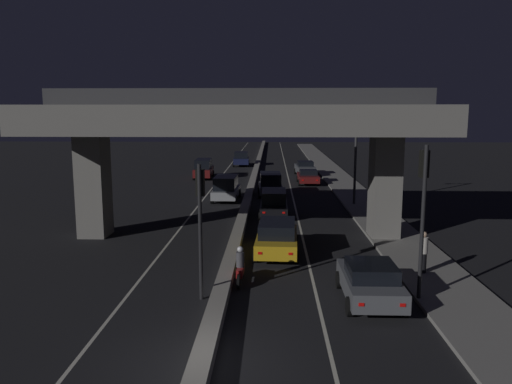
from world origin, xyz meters
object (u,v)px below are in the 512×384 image
car_grey_lead (370,281)px  car_grey_fourth (270,184)px  traffic_light_left_of_median (200,208)px  car_silver_lead_oncoming (226,188)px  car_dark_red_fifth (308,177)px  traffic_light_right_of_median (423,196)px  street_lamp (351,147)px  car_dark_blue_third_oncoming (241,159)px  car_black_third (274,202)px  car_dark_red_second_oncoming (204,168)px  car_taxi_yellow_second (277,237)px  motorcycle_red_filtering_near (240,268)px  pedestrian_on_sidewalk (423,252)px  car_grey_sixth (305,168)px

car_grey_lead → car_grey_fourth: car_grey_fourth is taller
traffic_light_left_of_median → car_silver_lead_oncoming: bearing=92.7°
car_grey_fourth → car_dark_red_fifth: size_ratio=0.97×
traffic_light_right_of_median → street_lamp: street_lamp is taller
car_grey_lead → car_grey_fourth: 23.10m
car_dark_blue_third_oncoming → car_black_third: bearing=5.0°
traffic_light_right_of_median → car_black_third: 15.83m
car_silver_lead_oncoming → car_dark_red_second_oncoming: 13.32m
car_dark_red_fifth → car_dark_red_second_oncoming: bearing=70.0°
car_taxi_yellow_second → car_grey_fourth: (-0.38, 16.81, 0.15)m
motorcycle_red_filtering_near → pedestrian_on_sidewalk: (7.49, 1.15, 0.38)m
car_grey_lead → car_dark_blue_third_oncoming: (-7.39, 45.03, 0.14)m
car_black_third → car_dark_red_fifth: car_black_third is taller
street_lamp → car_grey_lead: (-2.09, -18.57, -3.45)m
traffic_light_right_of_median → car_grey_fourth: size_ratio=1.38×
traffic_light_right_of_median → car_taxi_yellow_second: (-5.01, 5.85, -2.99)m
car_grey_sixth → car_silver_lead_oncoming: (-7.00, -15.12, 0.20)m
street_lamp → traffic_light_right_of_median: bearing=-91.0°
car_silver_lead_oncoming → pedestrian_on_sidewalk: (9.76, -17.46, 0.02)m
car_grey_sixth → traffic_light_left_of_median: bearing=167.5°
traffic_light_left_of_median → car_taxi_yellow_second: bearing=64.5°
car_silver_lead_oncoming → car_grey_fourth: bearing=126.6°
traffic_light_left_of_median → car_taxi_yellow_second: 6.96m
traffic_light_left_of_median → car_dark_red_fifth: bearing=78.6°
car_silver_lead_oncoming → pedestrian_on_sidewalk: size_ratio=2.54×
pedestrian_on_sidewalk → car_grey_lead: bearing=-132.9°
car_grey_fourth → car_grey_sixth: bearing=-18.2°
street_lamp → motorcycle_red_filtering_near: (-6.84, -16.76, -3.59)m
street_lamp → car_grey_fourth: (-5.72, 4.25, -3.25)m
traffic_light_right_of_median → pedestrian_on_sidewalk: bearing=70.6°
car_black_third → pedestrian_on_sidewalk: (6.12, -11.89, 0.12)m
car_grey_fourth → car_dark_blue_third_oncoming: (-3.76, 22.22, -0.06)m
car_dark_blue_third_oncoming → car_taxi_yellow_second: bearing=3.5°
car_grey_lead → car_silver_lead_oncoming: (-7.02, 20.41, 0.23)m
car_black_third → car_dark_red_second_oncoming: car_dark_red_second_oncoming is taller
car_black_third → motorcycle_red_filtering_near: (-1.37, -13.04, -0.26)m
car_dark_red_second_oncoming → pedestrian_on_sidewalk: size_ratio=2.77×
street_lamp → car_black_third: size_ratio=1.77×
car_taxi_yellow_second → motorcycle_red_filtering_near: 4.47m
traffic_light_left_of_median → car_dark_red_second_oncoming: size_ratio=1.03×
car_dark_red_second_oncoming → car_dark_blue_third_oncoming: car_dark_red_second_oncoming is taller
car_grey_lead → car_silver_lead_oncoming: size_ratio=0.93×
motorcycle_red_filtering_near → car_grey_sixth: bearing=-6.0°
motorcycle_red_filtering_near → car_grey_fourth: bearing=-1.0°
car_dark_red_fifth → motorcycle_red_filtering_near: 28.20m
street_lamp → car_grey_fourth: street_lamp is taller
traffic_light_left_of_median → car_grey_fourth: bearing=83.9°
car_grey_sixth → car_dark_blue_third_oncoming: car_dark_blue_third_oncoming is taller
car_grey_lead → car_dark_blue_third_oncoming: 45.63m
car_black_third → car_grey_sixth: bearing=-8.9°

